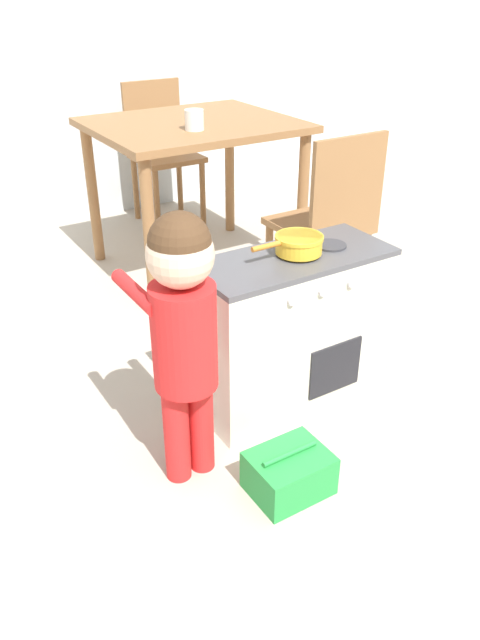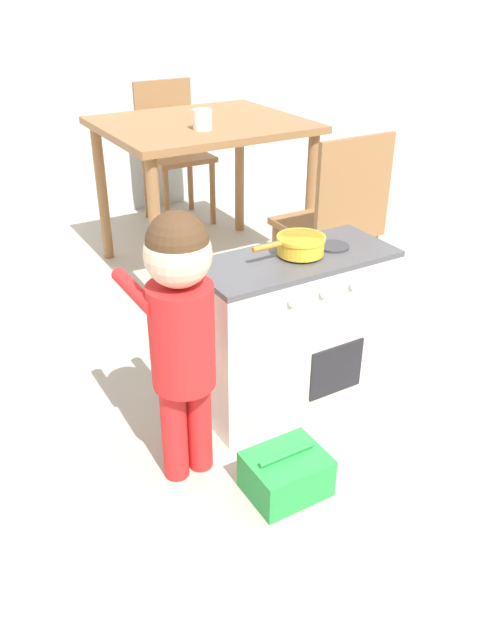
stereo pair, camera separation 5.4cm
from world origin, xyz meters
The scene contains 8 objects.
play_kitchen centered at (0.08, 1.03, 0.29)m, with size 0.70×0.32×0.59m.
toy_pot centered at (0.09, 1.03, 0.62)m, with size 0.27×0.16×0.06m.
child_figure centered at (-0.43, 0.87, 0.57)m, with size 0.22×0.35×0.88m.
toy_basket centered at (-0.22, 0.63, 0.07)m, with size 0.24×0.19×0.15m.
dining_table centered at (0.37, 2.29, 0.66)m, with size 0.98×0.85×0.77m.
dining_chair_near centered at (0.61, 1.50, 0.45)m, with size 0.38×0.38×0.85m.
dining_chair_far centered at (0.55, 3.06, 0.45)m, with size 0.38×0.38×0.85m.
cup_on_table centered at (0.29, 2.12, 0.82)m, with size 0.09×0.09×0.09m.
Camera 2 is at (-1.06, -0.55, 1.42)m, focal length 35.00 mm.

